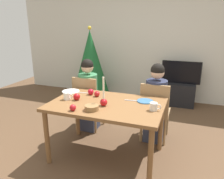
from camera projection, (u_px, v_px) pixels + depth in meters
The scene contains 22 objects.
ground_plane at pixel (107, 155), 2.96m from camera, with size 7.68×7.68×0.00m, color brown.
back_wall at pixel (149, 41), 4.91m from camera, with size 6.40×0.10×2.60m, color beige.
dining_table at pixel (107, 109), 2.76m from camera, with size 1.40×0.90×0.75m.
chair_left at pixel (88, 100), 3.54m from camera, with size 0.40×0.40×0.90m.
chair_right at pixel (155, 109), 3.19m from camera, with size 0.40×0.40×0.90m.
person_left_child at pixel (88, 96), 3.55m from camera, with size 0.30×0.30×1.17m.
person_right_child at pixel (155, 104), 3.20m from camera, with size 0.30×0.30×1.17m.
tv_stand at pixel (179, 94), 4.71m from camera, with size 0.64×0.40×0.48m, color black.
tv at pixel (181, 72), 4.57m from camera, with size 0.79×0.05×0.46m.
christmas_tree at pixel (91, 63), 4.87m from camera, with size 0.82×0.82×1.63m.
candle_centerpiece at pixel (103, 100), 2.64m from camera, with size 0.09×0.09×0.36m.
plate_left at pixel (71, 91), 3.18m from camera, with size 0.25×0.25×0.01m, color white.
plate_right at pixel (145, 101), 2.79m from camera, with size 0.20×0.20×0.01m, color teal.
mug_left at pixel (67, 96), 2.86m from camera, with size 0.13×0.08×0.10m.
mug_right at pixel (154, 107), 2.51m from camera, with size 0.13×0.09×0.09m.
fork_left at pixel (82, 93), 3.13m from camera, with size 0.18×0.01×0.01m, color silver.
fork_right at pixel (132, 100), 2.82m from camera, with size 0.18×0.01×0.01m, color silver.
bowl_walnuts at pixel (92, 108), 2.52m from camera, with size 0.16×0.16×0.06m, color olive.
apple_near_candle at pixel (77, 97), 2.84m from camera, with size 0.09×0.09×0.09m, color #B01115.
apple_by_left_plate at pixel (91, 92), 3.04m from camera, with size 0.08×0.08×0.08m, color red.
apple_by_right_mug at pixel (97, 94), 2.97m from camera, with size 0.08×0.08×0.08m, color #AD1A1D.
apple_far_edge at pixel (73, 108), 2.50m from camera, with size 0.08×0.08×0.08m, color red.
Camera 1 is at (0.94, -2.39, 1.73)m, focal length 35.37 mm.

